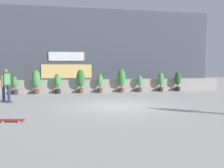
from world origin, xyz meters
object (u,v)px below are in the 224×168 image
at_px(potted_plant_2, 58,82).
at_px(potted_plant_6, 140,83).
at_px(potted_plant_3, 81,79).
at_px(potted_plant_5, 121,79).
at_px(potted_plant_7, 161,81).
at_px(potted_plant_0, 15,85).
at_px(potted_plant_1, 36,80).
at_px(skateboard_near_camera, 12,120).
at_px(skater_far_right, 6,84).
at_px(potted_plant_4, 100,83).
at_px(potted_plant_8, 178,80).

relative_size(potted_plant_2, potted_plant_6, 1.11).
xyz_separation_m(potted_plant_3, potted_plant_6, (4.14, 0.00, -0.30)).
height_order(potted_plant_2, potted_plant_5, potted_plant_5).
relative_size(potted_plant_6, potted_plant_7, 0.88).
relative_size(potted_plant_0, potted_plant_5, 0.72).
relative_size(potted_plant_1, skateboard_near_camera, 1.90).
height_order(potted_plant_1, skater_far_right, skater_far_right).
xyz_separation_m(potted_plant_2, potted_plant_3, (1.52, 0.00, 0.19)).
xyz_separation_m(potted_plant_4, skater_far_right, (-5.21, -3.47, 0.24)).
bearing_deg(potted_plant_3, potted_plant_4, -0.00).
distance_m(potted_plant_0, potted_plant_8, 11.25).
relative_size(potted_plant_1, potted_plant_5, 0.97).
height_order(potted_plant_4, skateboard_near_camera, potted_plant_4).
bearing_deg(potted_plant_2, potted_plant_0, 180.00).
bearing_deg(skater_far_right, potted_plant_7, 19.81).
bearing_deg(skateboard_near_camera, potted_plant_3, 71.42).
height_order(potted_plant_1, potted_plant_3, potted_plant_3).
xyz_separation_m(potted_plant_0, potted_plant_1, (1.33, -0.00, 0.30)).
bearing_deg(potted_plant_8, potted_plant_5, -180.00).
relative_size(skater_far_right, skateboard_near_camera, 2.06).
height_order(potted_plant_7, skateboard_near_camera, potted_plant_7).
distance_m(potted_plant_1, potted_plant_6, 7.04).
bearing_deg(potted_plant_5, potted_plant_4, 180.00).
height_order(potted_plant_3, skateboard_near_camera, potted_plant_3).
bearing_deg(potted_plant_5, potted_plant_1, 180.00).
bearing_deg(potted_plant_0, skater_far_right, -84.92).
bearing_deg(potted_plant_5, potted_plant_7, 0.00).
xyz_separation_m(potted_plant_1, potted_plant_4, (4.19, -0.00, -0.22)).
relative_size(potted_plant_2, potted_plant_3, 0.83).
bearing_deg(potted_plant_7, potted_plant_1, 180.00).
relative_size(potted_plant_3, potted_plant_5, 0.98).
xyz_separation_m(potted_plant_8, skateboard_near_camera, (-9.71, -7.95, -0.74)).
height_order(potted_plant_5, potted_plant_8, potted_plant_5).
height_order(potted_plant_0, potted_plant_2, potted_plant_2).
height_order(potted_plant_3, potted_plant_6, potted_plant_3).
bearing_deg(potted_plant_3, skateboard_near_camera, -108.58).
height_order(potted_plant_4, potted_plant_5, potted_plant_5).
distance_m(potted_plant_7, skater_far_right, 10.23).
distance_m(potted_plant_3, potted_plant_5, 2.83).
bearing_deg(potted_plant_0, potted_plant_3, -0.00).
relative_size(potted_plant_0, potted_plant_4, 0.92).
bearing_deg(skater_far_right, potted_plant_2, 55.51).
relative_size(potted_plant_1, potted_plant_7, 1.15).
height_order(potted_plant_3, potted_plant_4, potted_plant_3).
height_order(potted_plant_2, potted_plant_4, potted_plant_2).
height_order(potted_plant_1, potted_plant_8, potted_plant_1).
relative_size(potted_plant_2, potted_plant_8, 0.94).
relative_size(potted_plant_6, potted_plant_8, 0.85).
xyz_separation_m(potted_plant_3, skater_far_right, (-3.90, -3.47, 0.01)).
bearing_deg(potted_plant_7, potted_plant_5, -180.00).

